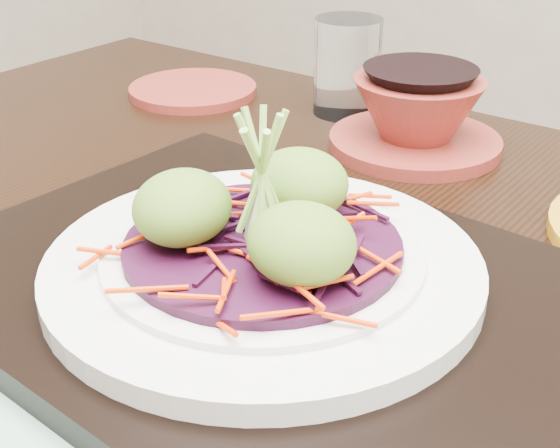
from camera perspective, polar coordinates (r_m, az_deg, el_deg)
The scene contains 11 objects.
dining_table at distance 0.59m, azimuth 1.95°, elevation -12.47°, with size 1.25×0.89×0.75m.
placemat at distance 0.51m, azimuth -1.22°, elevation -5.99°, with size 0.49×0.38×0.00m, color #81A790.
serving_tray at distance 0.50m, azimuth -1.23°, elevation -4.87°, with size 0.43×0.32×0.02m, color black.
white_plate at distance 0.49m, azimuth -1.25°, elevation -3.03°, with size 0.28×0.28×0.02m.
cabbage_bed at distance 0.49m, azimuth -1.27°, elevation -1.61°, with size 0.17×0.17×0.01m, color #300921.
carrot_julienne at distance 0.48m, azimuth -1.28°, elevation -0.72°, with size 0.21×0.21×0.01m, color red, non-canonical shape.
guacamole_scoops at distance 0.47m, azimuth -1.34°, elevation 0.96°, with size 0.15×0.13×0.05m.
scallion_garnish at distance 0.47m, azimuth -1.32°, elevation 3.32°, with size 0.06×0.06×0.10m, color #8FC34E, non-canonical shape.
terracotta_side_plate at distance 0.92m, azimuth -6.39°, elevation 9.70°, with size 0.15×0.15×0.01m, color maroon.
water_glass at distance 0.84m, azimuth 4.93°, elevation 11.40°, with size 0.07×0.07×0.10m, color white.
terracotta_bowl_set at distance 0.76m, azimuth 9.97°, elevation 7.65°, with size 0.18×0.18×0.07m.
Camera 1 is at (0.16, -0.36, 1.03)m, focal length 50.00 mm.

